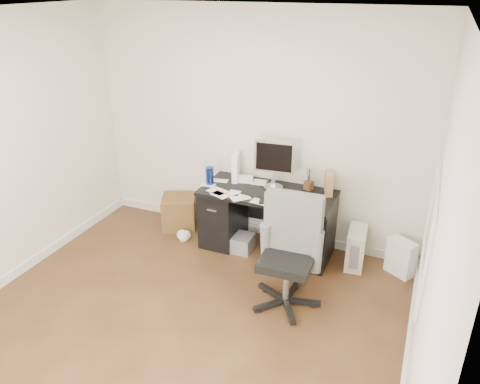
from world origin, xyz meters
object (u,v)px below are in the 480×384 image
Objects in this scene: wicker_basket at (179,212)px; keyboard at (263,195)px; desk at (267,219)px; lcd_monitor at (274,165)px; pc_tower at (356,247)px; office_chair at (287,255)px.

keyboard is at bearing -10.79° from wicker_basket.
lcd_monitor reaches higher than desk.
keyboard is at bearing -93.46° from desk.
desk is 0.39m from keyboard.
lcd_monitor is 1.29m from pc_tower.
desk is at bearing 118.08° from office_chair.
lcd_monitor reaches higher than wicker_basket.
lcd_monitor reaches higher than office_chair.
keyboard is (-0.01, -0.14, 0.36)m from desk.
pc_tower reaches higher than wicker_basket.
desk reaches higher than pc_tower.
pc_tower is (0.99, -0.02, -0.82)m from lcd_monitor.
lcd_monitor is 0.52× the size of office_chair.
lcd_monitor is at bearing 88.81° from keyboard.
keyboard is 0.94m from office_chair.
keyboard is 1.35m from wicker_basket.
wicker_basket is at bearing 174.76° from pc_tower.
office_chair is at bearing -69.47° from lcd_monitor.
lcd_monitor reaches higher than keyboard.
wicker_basket is (-1.22, 0.09, -0.19)m from desk.
office_chair is 1.15m from pc_tower.
office_chair is at bearing -59.74° from desk.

